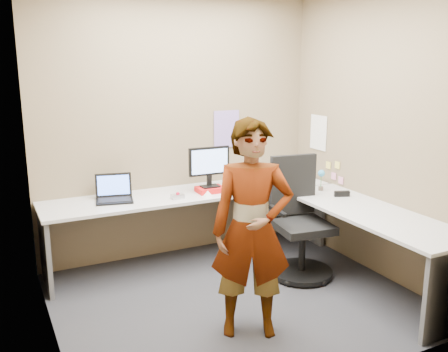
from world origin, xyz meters
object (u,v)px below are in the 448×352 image
desk (258,216)px  person (252,230)px  monitor (209,163)px  office_chair (299,228)px

desk → person: size_ratio=1.81×
desk → person: (-0.58, -0.90, 0.23)m
desk → monitor: 0.73m
monitor → person: 1.47m
desk → office_chair: bearing=-26.3°
monitor → office_chair: monitor is taller
monitor → office_chair: (0.63, -0.70, -0.56)m
desk → office_chair: (0.36, -0.18, -0.13)m
office_chair → person: 1.23m
monitor → person: size_ratio=0.26×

